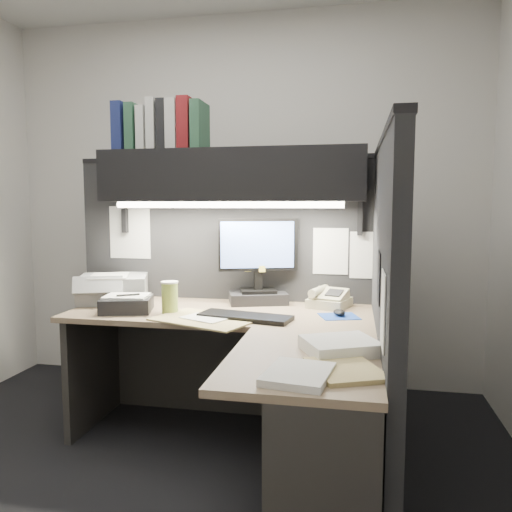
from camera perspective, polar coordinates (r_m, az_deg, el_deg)
name	(u,v)px	position (r m, az deg, el deg)	size (l,w,h in m)	color
floor	(171,484)	(2.65, -9.74, -24.31)	(3.50, 3.50, 0.00)	black
wall_back	(240,202)	(3.73, -1.84, 6.19)	(3.50, 0.04, 2.70)	silver
partition_back	(225,288)	(3.21, -3.57, -3.62)	(1.90, 0.06, 1.60)	black
partition_right	(384,321)	(2.38, 14.40, -7.18)	(0.06, 1.50, 1.60)	black
desk	(258,402)	(2.35, 0.21, -16.32)	(1.70, 1.53, 0.73)	#997961
overhead_shelf	(232,176)	(2.98, -2.76, 9.15)	(1.55, 0.34, 0.30)	black
task_light_tube	(226,205)	(2.84, -3.42, 5.87)	(0.04, 0.04, 1.32)	white
monitor	(258,270)	(3.02, 0.24, -1.60)	(0.47, 0.31, 0.52)	black
keyboard	(245,317)	(2.65, -1.26, -6.96)	(0.49, 0.16, 0.02)	black
mousepad	(339,316)	(2.74, 9.46, -6.82)	(0.20, 0.18, 0.00)	#1B3C95
mouse	(339,312)	(2.75, 9.48, -6.38)	(0.06, 0.09, 0.03)	black
telephone	(329,300)	(2.97, 8.39, -4.98)	(0.21, 0.22, 0.09)	#B7B18C
coffee_cup	(170,298)	(2.82, -9.83, -4.76)	(0.09, 0.09, 0.17)	#B4B749
printer	(114,288)	(3.24, -15.96, -3.58)	(0.40, 0.34, 0.16)	#949699
notebook_stack	(127,304)	(2.91, -14.55, -5.38)	(0.27, 0.23, 0.08)	black
open_folder	(205,319)	(2.64, -5.88, -7.20)	(0.51, 0.33, 0.01)	tan
paper_stack_a	(340,346)	(2.09, 9.62, -10.11)	(0.28, 0.24, 0.05)	white
paper_stack_b	(298,374)	(1.79, 4.86, -13.32)	(0.22, 0.27, 0.03)	white
manila_stack	(345,369)	(1.87, 10.18, -12.65)	(0.23, 0.29, 0.02)	tan
binder_row	(163,127)	(3.15, -10.64, 14.28)	(0.55, 0.25, 0.31)	navy
pinned_papers	(277,255)	(2.74, 2.36, 0.10)	(1.76, 1.31, 0.51)	white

